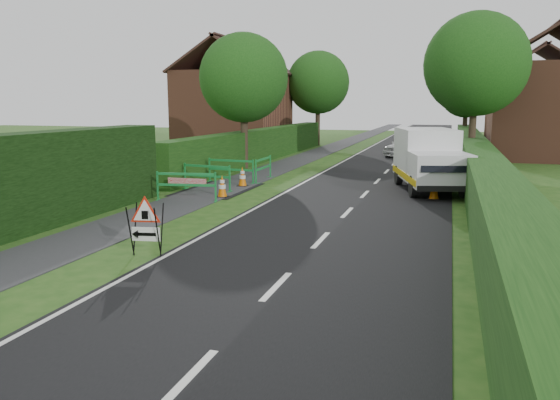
{
  "coord_description": "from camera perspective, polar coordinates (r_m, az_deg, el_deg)",
  "views": [
    {
      "loc": [
        5.32,
        -7.87,
        3.23
      ],
      "look_at": [
        1.6,
        4.12,
        1.01
      ],
      "focal_mm": 35.0,
      "sensor_mm": 36.0,
      "label": 1
    }
  ],
  "objects": [
    {
      "name": "redwhite_plank",
      "position": [
        20.06,
        -9.66,
        0.63
      ],
      "size": [
        1.5,
        0.08,
        0.25
      ],
      "primitive_type": "cube",
      "rotation": [
        0.0,
        0.0,
        0.03
      ],
      "color": "red",
      "rests_on": "ground"
    },
    {
      "name": "ped_barrier_2",
      "position": [
        22.61,
        -5.15,
        3.39
      ],
      "size": [
        2.08,
        0.49,
        1.0
      ],
      "rotation": [
        0.0,
        0.0,
        -0.07
      ],
      "color": "#167D34",
      "rests_on": "ground"
    },
    {
      "name": "traffic_cone_3",
      "position": [
        19.11,
        -6.07,
        1.44
      ],
      "size": [
        0.38,
        0.38,
        0.79
      ],
      "color": "black",
      "rests_on": "ground"
    },
    {
      "name": "triangle_sign",
      "position": [
        11.9,
        -14.04,
        -2.19
      ],
      "size": [
        0.88,
        0.88,
        1.11
      ],
      "rotation": [
        0.0,
        0.0,
        0.18
      ],
      "color": "black",
      "rests_on": "ground"
    },
    {
      "name": "ped_barrier_0",
      "position": [
        18.49,
        -9.77,
        1.8
      ],
      "size": [
        2.09,
        0.69,
        1.0
      ],
      "rotation": [
        0.0,
        0.0,
        0.17
      ],
      "color": "#167D34",
      "rests_on": "ground"
    },
    {
      "name": "hatchback_car",
      "position": [
        34.77,
        13.1,
        5.54
      ],
      "size": [
        2.82,
        4.17,
        1.32
      ],
      "primitive_type": "imported",
      "rotation": [
        0.0,
        0.0,
        -0.36
      ],
      "color": "silver",
      "rests_on": "ground"
    },
    {
      "name": "works_van",
      "position": [
        21.27,
        15.31,
        4.23
      ],
      "size": [
        3.12,
        5.31,
        2.28
      ],
      "rotation": [
        0.0,
        0.0,
        0.25
      ],
      "color": "silver",
      "rests_on": "ground"
    },
    {
      "name": "tree_nw",
      "position": [
        27.73,
        -3.82,
        12.6
      ],
      "size": [
        4.4,
        4.4,
        6.7
      ],
      "color": "#2D2116",
      "rests_on": "ground"
    },
    {
      "name": "ground",
      "position": [
        10.03,
        -16.11,
        -9.15
      ],
      "size": [
        120.0,
        120.0,
        0.0
      ],
      "primitive_type": "plane",
      "color": "#214B15",
      "rests_on": "ground"
    },
    {
      "name": "ped_barrier_1",
      "position": [
        20.67,
        -7.66,
        2.72
      ],
      "size": [
        2.09,
        0.66,
        1.0
      ],
      "rotation": [
        0.0,
        0.0,
        -0.15
      ],
      "color": "#167D34",
      "rests_on": "ground"
    },
    {
      "name": "tree_ne",
      "position": [
        29.95,
        19.82,
        13.18
      ],
      "size": [
        5.2,
        5.2,
        7.79
      ],
      "color": "#2D2116",
      "rests_on": "ground"
    },
    {
      "name": "house_east_a",
      "position": [
        36.32,
        26.56,
        8.47
      ],
      "size": [
        7.5,
        7.4,
        7.88
      ],
      "color": "brown",
      "rests_on": "ground"
    },
    {
      "name": "footpath",
      "position": [
        43.79,
        6.28,
        5.75
      ],
      "size": [
        2.0,
        90.0,
        0.02
      ],
      "primitive_type": "cube",
      "color": "#2D2D30",
      "rests_on": "ground"
    },
    {
      "name": "hedge_west_far",
      "position": [
        31.77,
        -1.81,
        4.19
      ],
      "size": [
        1.0,
        24.0,
        1.8
      ],
      "primitive_type": "cube",
      "color": "#14380F",
      "rests_on": "ground"
    },
    {
      "name": "traffic_cone_0",
      "position": [
        19.29,
        15.82,
        1.19
      ],
      "size": [
        0.38,
        0.38,
        0.79
      ],
      "color": "black",
      "rests_on": "ground"
    },
    {
      "name": "house_west",
      "position": [
        40.85,
        -4.84,
        9.53
      ],
      "size": [
        7.5,
        7.4,
        7.88
      ],
      "color": "brown",
      "rests_on": "ground"
    },
    {
      "name": "traffic_cone_4",
      "position": [
        21.58,
        -3.95,
        2.46
      ],
      "size": [
        0.38,
        0.38,
        0.79
      ],
      "color": "black",
      "rests_on": "ground"
    },
    {
      "name": "ped_barrier_3",
      "position": [
        23.16,
        -1.75,
        3.58
      ],
      "size": [
        0.39,
        2.07,
        1.0
      ],
      "rotation": [
        0.0,
        0.0,
        1.59
      ],
      "color": "#167D34",
      "rests_on": "ground"
    },
    {
      "name": "hedge_east",
      "position": [
        24.11,
        19.9,
        1.74
      ],
      "size": [
        1.2,
        50.0,
        1.5
      ],
      "primitive_type": "cube",
      "color": "#14380F",
      "rests_on": "ground"
    },
    {
      "name": "traffic_cone_1",
      "position": [
        21.5,
        16.34,
        2.04
      ],
      "size": [
        0.38,
        0.38,
        0.79
      ],
      "color": "black",
      "rests_on": "ground"
    },
    {
      "name": "tree_fe",
      "position": [
        45.89,
        18.94,
        10.74
      ],
      "size": [
        4.2,
        4.2,
        6.33
      ],
      "color": "#2D2116",
      "rests_on": "ground"
    },
    {
      "name": "tree_fw",
      "position": [
        43.06,
        4.01,
        12.14
      ],
      "size": [
        4.8,
        4.8,
        7.24
      ],
      "color": "#2D2116",
      "rests_on": "ground"
    },
    {
      "name": "house_east_b",
      "position": [
        50.31,
        25.19,
        8.72
      ],
      "size": [
        7.5,
        7.4,
        7.88
      ],
      "color": "brown",
      "rests_on": "ground"
    },
    {
      "name": "traffic_cone_2",
      "position": [
        24.42,
        16.05,
        2.97
      ],
      "size": [
        0.38,
        0.38,
        0.79
      ],
      "color": "black",
      "rests_on": "ground"
    },
    {
      "name": "road_surface",
      "position": [
        43.08,
        13.51,
        5.47
      ],
      "size": [
        6.0,
        90.0,
        0.02
      ],
      "primitive_type": "cube",
      "color": "black",
      "rests_on": "ground"
    }
  ]
}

